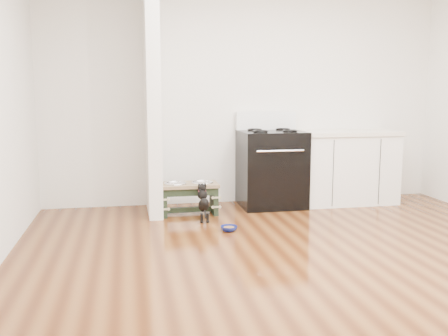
# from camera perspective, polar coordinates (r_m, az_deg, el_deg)

# --- Properties ---
(ground) EXTENTS (5.00, 5.00, 0.00)m
(ground) POSITION_cam_1_polar(r_m,az_deg,el_deg) (4.14, 10.55, -10.98)
(ground) COLOR #431E0B
(ground) RESTS_ON ground
(room_shell) EXTENTS (5.00, 5.00, 5.00)m
(room_shell) POSITION_cam_1_polar(r_m,az_deg,el_deg) (3.91, 11.21, 12.00)
(room_shell) COLOR silver
(room_shell) RESTS_ON ground
(partition_wall) EXTENTS (0.15, 0.80, 2.70)m
(partition_wall) POSITION_cam_1_polar(r_m,az_deg,el_deg) (5.73, -8.22, 8.23)
(partition_wall) COLOR silver
(partition_wall) RESTS_ON ground
(oven_range) EXTENTS (0.76, 0.69, 1.14)m
(oven_range) POSITION_cam_1_polar(r_m,az_deg,el_deg) (6.09, 5.44, 0.07)
(oven_range) COLOR black
(oven_range) RESTS_ON ground
(cabinet_run) EXTENTS (1.24, 0.64, 0.91)m
(cabinet_run) POSITION_cam_1_polar(r_m,az_deg,el_deg) (6.46, 13.76, 0.12)
(cabinet_run) COLOR white
(cabinet_run) RESTS_ON ground
(dog_feeder) EXTENTS (0.66, 0.35, 0.37)m
(dog_feeder) POSITION_cam_1_polar(r_m,az_deg,el_deg) (5.69, -4.02, -2.79)
(dog_feeder) COLOR black
(dog_feeder) RESTS_ON ground
(puppy) EXTENTS (0.12, 0.34, 0.40)m
(puppy) POSITION_cam_1_polar(r_m,az_deg,el_deg) (5.42, -2.39, -3.75)
(puppy) COLOR black
(puppy) RESTS_ON ground
(floor_bowl) EXTENTS (0.19, 0.19, 0.05)m
(floor_bowl) POSITION_cam_1_polar(r_m,az_deg,el_deg) (5.05, 0.57, -6.93)
(floor_bowl) COLOR navy
(floor_bowl) RESTS_ON ground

